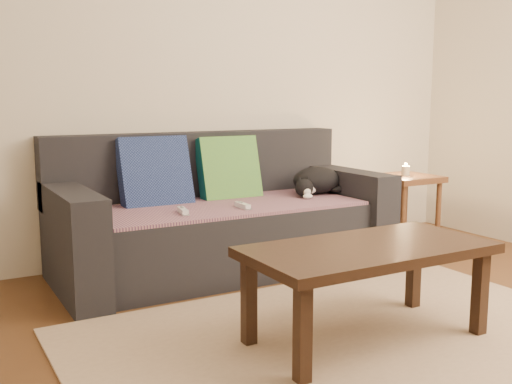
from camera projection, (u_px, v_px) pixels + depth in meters
ground at (384, 358)px, 2.54m from camera, size 4.50×4.50×0.00m
back_wall at (192, 68)px, 4.06m from camera, size 4.50×0.04×2.60m
sofa at (221, 222)px, 3.85m from camera, size 2.10×0.94×0.87m
throw_blanket at (227, 205)px, 3.75m from camera, size 1.66×0.74×0.02m
cushion_navy at (155, 173)px, 3.76m from camera, size 0.45×0.24×0.46m
cushion_green at (229, 168)px, 4.01m from camera, size 0.42×0.21×0.43m
cat at (316, 181)px, 4.13m from camera, size 0.43×0.32×0.19m
wii_remote_a at (183, 211)px, 3.43m from camera, size 0.06×0.15×0.03m
wii_remote_b at (243, 206)px, 3.61m from camera, size 0.04×0.15×0.03m
side_table at (405, 188)px, 4.40m from camera, size 0.43×0.43×0.54m
candle at (406, 170)px, 4.38m from camera, size 0.06×0.06×0.09m
rug at (362, 344)px, 2.67m from camera, size 2.50×1.80×0.01m
coffee_table at (368, 257)px, 2.68m from camera, size 1.12×0.56×0.45m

